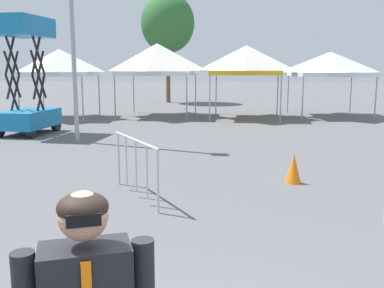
% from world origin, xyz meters
% --- Properties ---
extents(canopy_tent_center, '(3.05, 3.05, 3.13)m').
position_xyz_m(canopy_tent_center, '(-7.42, 17.21, 2.53)').
color(canopy_tent_center, '#9E9EA3').
rests_on(canopy_tent_center, ground).
extents(canopy_tent_behind_left, '(3.54, 3.54, 3.43)m').
position_xyz_m(canopy_tent_behind_left, '(-3.13, 18.40, 2.69)').
color(canopy_tent_behind_left, '#9E9EA3').
rests_on(canopy_tent_behind_left, ground).
extents(canopy_tent_behind_right, '(3.34, 3.34, 3.30)m').
position_xyz_m(canopy_tent_behind_right, '(1.04, 17.99, 2.64)').
color(canopy_tent_behind_right, '#9E9EA3').
rests_on(canopy_tent_behind_right, ground).
extents(canopy_tent_behind_center, '(3.62, 3.62, 3.04)m').
position_xyz_m(canopy_tent_behind_center, '(4.99, 19.03, 2.47)').
color(canopy_tent_behind_center, '#9E9EA3').
rests_on(canopy_tent_behind_center, ground).
extents(scissor_lift, '(1.59, 2.41, 4.02)m').
position_xyz_m(scissor_lift, '(-6.73, 12.32, 1.22)').
color(scissor_lift, black).
rests_on(scissor_lift, ground).
extents(tree_behind_tents_center, '(3.48, 3.48, 7.05)m').
position_xyz_m(tree_behind_tents_center, '(-3.81, 26.69, 5.12)').
color(tree_behind_tents_center, brown).
rests_on(tree_behind_tents_center, ground).
extents(crowd_barrier_near_person, '(1.17, 1.80, 1.08)m').
position_xyz_m(crowd_barrier_near_person, '(-1.30, 5.10, 0.75)').
color(crowd_barrier_near_person, '#B7BABF').
rests_on(crowd_barrier_near_person, ground).
extents(traffic_cone_lot_center, '(0.32, 0.32, 0.61)m').
position_xyz_m(traffic_cone_lot_center, '(1.66, 6.37, 0.31)').
color(traffic_cone_lot_center, orange).
rests_on(traffic_cone_lot_center, ground).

